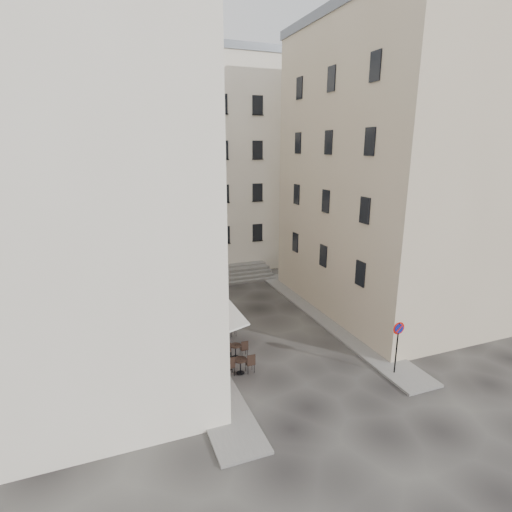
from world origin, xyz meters
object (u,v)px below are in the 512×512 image
bistro_table_a (240,364)px  pedestrian (219,336)px  no_parking_sign (398,338)px  bistro_table_b (235,350)px

bistro_table_a → pedestrian: (-0.27, 2.70, 0.30)m
pedestrian → bistro_table_a: bearing=81.3°
no_parking_sign → bistro_table_b: no_parking_sign is taller
bistro_table_a → bistro_table_b: size_ratio=1.08×
bistro_table_a → pedestrian: size_ratio=0.88×
no_parking_sign → bistro_table_a: 7.67m
bistro_table_a → bistro_table_b: (0.26, 1.55, -0.04)m
no_parking_sign → pedestrian: (-7.27, 5.48, -1.17)m
pedestrian → no_parking_sign: bearing=128.6°
no_parking_sign → bistro_table_a: (-7.00, 2.78, -1.46)m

